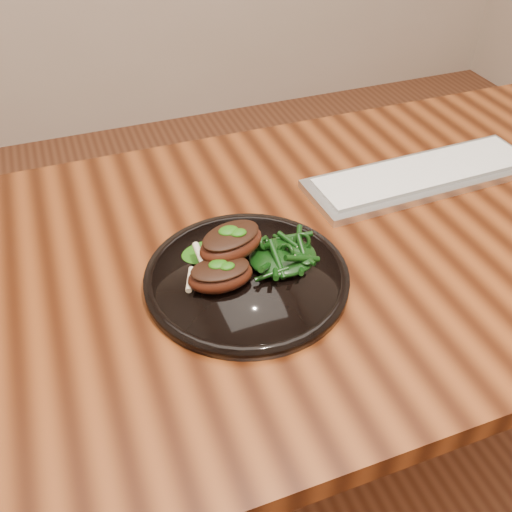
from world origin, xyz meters
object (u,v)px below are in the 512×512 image
Objects in this scene: desk at (320,272)px; greens_heap at (283,253)px; plate at (247,277)px; keyboard at (423,175)px; lamb_chop_front at (220,274)px.

greens_heap is (-0.10, -0.06, 0.12)m from desk.
plate is at bearing -174.81° from greens_heap.
plate is 2.93× the size of greens_heap.
greens_heap reaches higher than keyboard.
desk is 0.25m from lamb_chop_front.
keyboard is (0.36, 0.15, -0.03)m from greens_heap.
desk is 14.95× the size of greens_heap.
keyboard is at bearing 20.03° from desk.
keyboard reaches higher than plate.
greens_heap is (0.06, 0.01, 0.03)m from plate.
plate is (-0.16, -0.06, 0.09)m from desk.
desk is at bearing -159.97° from keyboard.
desk is at bearing 21.05° from plate.
desk is 3.40× the size of keyboard.
plate is 0.06m from lamb_chop_front.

